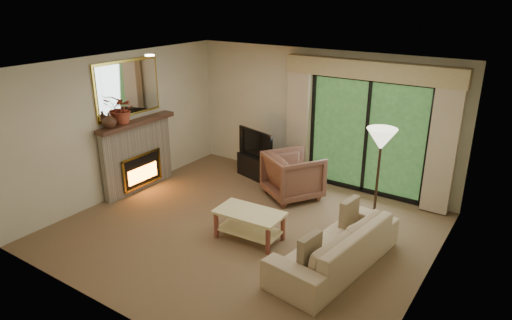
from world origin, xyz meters
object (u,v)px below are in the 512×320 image
Objects in this scene: media_console at (259,167)px; armchair at (293,175)px; coffee_table at (249,225)px; sofa at (335,245)px.

armchair reaches higher than media_console.
armchair is at bearing 93.89° from coffee_table.
sofa is 2.11× the size of coffee_table.
media_console is at bearing -120.92° from sofa.
armchair is 2.31m from sofa.
sofa is (2.64, -2.10, 0.09)m from media_console.
coffee_table is at bearing -43.88° from media_console.
sofa is at bearing -22.42° from media_console.
media_console is 3.37m from sofa.
coffee_table reaches higher than media_console.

